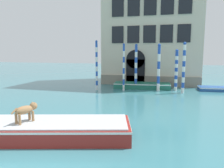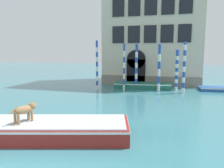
{
  "view_description": "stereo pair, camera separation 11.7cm",
  "coord_description": "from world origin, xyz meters",
  "px_view_note": "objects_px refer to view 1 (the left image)",
  "views": [
    {
      "loc": [
        4.31,
        -3.57,
        3.49
      ],
      "look_at": [
        0.16,
        11.5,
        1.2
      ],
      "focal_mm": 35.0,
      "sensor_mm": 36.0,
      "label": 1
    },
    {
      "loc": [
        4.42,
        -3.54,
        3.49
      ],
      "look_at": [
        0.16,
        11.5,
        1.2
      ],
      "focal_mm": 35.0,
      "sensor_mm": 36.0,
      "label": 2
    }
  ],
  "objects_px": {
    "boat_moored_near_palazzo": "(142,85)",
    "mooring_pole_3": "(97,65)",
    "mooring_pole_0": "(136,67)",
    "dog_on_deck": "(26,110)",
    "mooring_pole_4": "(159,67)",
    "mooring_pole_5": "(124,67)",
    "boat_foreground": "(34,129)",
    "mooring_pole_2": "(176,70)",
    "mooring_pole_1": "(184,68)"
  },
  "relations": [
    {
      "from": "boat_foreground",
      "to": "mooring_pole_5",
      "type": "bearing_deg",
      "value": 68.85
    },
    {
      "from": "mooring_pole_1",
      "to": "mooring_pole_3",
      "type": "xyz_separation_m",
      "value": [
        -7.63,
        -0.52,
        0.1
      ]
    },
    {
      "from": "mooring_pole_1",
      "to": "dog_on_deck",
      "type": "bearing_deg",
      "value": -118.22
    },
    {
      "from": "boat_moored_near_palazzo",
      "to": "mooring_pole_5",
      "type": "bearing_deg",
      "value": -138.04
    },
    {
      "from": "boat_foreground",
      "to": "mooring_pole_4",
      "type": "xyz_separation_m",
      "value": [
        4.22,
        12.61,
        1.77
      ]
    },
    {
      "from": "boat_foreground",
      "to": "boat_moored_near_palazzo",
      "type": "xyz_separation_m",
      "value": [
        2.62,
        13.58,
        -0.09
      ]
    },
    {
      "from": "boat_moored_near_palazzo",
      "to": "mooring_pole_3",
      "type": "bearing_deg",
      "value": -157.1
    },
    {
      "from": "mooring_pole_0",
      "to": "mooring_pole_4",
      "type": "bearing_deg",
      "value": -10.04
    },
    {
      "from": "mooring_pole_1",
      "to": "mooring_pole_4",
      "type": "height_order",
      "value": "mooring_pole_1"
    },
    {
      "from": "boat_moored_near_palazzo",
      "to": "mooring_pole_5",
      "type": "relative_size",
      "value": 1.29
    },
    {
      "from": "boat_moored_near_palazzo",
      "to": "mooring_pole_5",
      "type": "xyz_separation_m",
      "value": [
        -1.49,
        -1.58,
        1.87
      ]
    },
    {
      "from": "boat_moored_near_palazzo",
      "to": "mooring_pole_0",
      "type": "relative_size",
      "value": 1.29
    },
    {
      "from": "mooring_pole_4",
      "to": "boat_foreground",
      "type": "bearing_deg",
      "value": -108.5
    },
    {
      "from": "dog_on_deck",
      "to": "boat_foreground",
      "type": "bearing_deg",
      "value": -36.52
    },
    {
      "from": "boat_foreground",
      "to": "mooring_pole_3",
      "type": "height_order",
      "value": "mooring_pole_3"
    },
    {
      "from": "mooring_pole_2",
      "to": "mooring_pole_4",
      "type": "xyz_separation_m",
      "value": [
        -1.54,
        -0.59,
        0.25
      ]
    },
    {
      "from": "mooring_pole_0",
      "to": "mooring_pole_4",
      "type": "height_order",
      "value": "mooring_pole_0"
    },
    {
      "from": "mooring_pole_3",
      "to": "boat_foreground",
      "type": "bearing_deg",
      "value": -83.56
    },
    {
      "from": "mooring_pole_2",
      "to": "boat_foreground",
      "type": "bearing_deg",
      "value": -113.57
    },
    {
      "from": "boat_foreground",
      "to": "mooring_pole_4",
      "type": "relative_size",
      "value": 1.93
    },
    {
      "from": "dog_on_deck",
      "to": "mooring_pole_0",
      "type": "relative_size",
      "value": 0.26
    },
    {
      "from": "mooring_pole_4",
      "to": "mooring_pole_5",
      "type": "bearing_deg",
      "value": -168.77
    },
    {
      "from": "mooring_pole_2",
      "to": "mooring_pole_1",
      "type": "bearing_deg",
      "value": -63.5
    },
    {
      "from": "boat_foreground",
      "to": "mooring_pole_3",
      "type": "xyz_separation_m",
      "value": [
        -1.3,
        11.52,
        1.92
      ]
    },
    {
      "from": "mooring_pole_0",
      "to": "mooring_pole_5",
      "type": "relative_size",
      "value": 0.99
    },
    {
      "from": "boat_foreground",
      "to": "mooring_pole_3",
      "type": "relative_size",
      "value": 1.8
    },
    {
      "from": "mooring_pole_0",
      "to": "mooring_pole_1",
      "type": "relative_size",
      "value": 0.98
    },
    {
      "from": "mooring_pole_2",
      "to": "mooring_pole_4",
      "type": "bearing_deg",
      "value": -159.14
    },
    {
      "from": "boat_foreground",
      "to": "mooring_pole_1",
      "type": "bearing_deg",
      "value": 46.52
    },
    {
      "from": "mooring_pole_0",
      "to": "dog_on_deck",
      "type": "bearing_deg",
      "value": -99.95
    },
    {
      "from": "dog_on_deck",
      "to": "mooring_pole_4",
      "type": "xyz_separation_m",
      "value": [
        4.42,
        12.75,
        0.94
      ]
    },
    {
      "from": "mooring_pole_0",
      "to": "mooring_pole_3",
      "type": "height_order",
      "value": "mooring_pole_3"
    },
    {
      "from": "mooring_pole_2",
      "to": "mooring_pole_3",
      "type": "height_order",
      "value": "mooring_pole_3"
    },
    {
      "from": "boat_foreground",
      "to": "mooring_pole_4",
      "type": "distance_m",
      "value": 13.41
    },
    {
      "from": "boat_foreground",
      "to": "mooring_pole_2",
      "type": "relative_size",
      "value": 2.18
    },
    {
      "from": "boat_moored_near_palazzo",
      "to": "mooring_pole_4",
      "type": "distance_m",
      "value": 2.64
    },
    {
      "from": "mooring_pole_0",
      "to": "mooring_pole_2",
      "type": "height_order",
      "value": "mooring_pole_0"
    },
    {
      "from": "mooring_pole_4",
      "to": "mooring_pole_5",
      "type": "height_order",
      "value": "mooring_pole_5"
    },
    {
      "from": "mooring_pole_3",
      "to": "mooring_pole_5",
      "type": "bearing_deg",
      "value": 11.13
    },
    {
      "from": "boat_moored_near_palazzo",
      "to": "mooring_pole_2",
      "type": "xyz_separation_m",
      "value": [
        3.13,
        -0.39,
        1.62
      ]
    },
    {
      "from": "boat_foreground",
      "to": "dog_on_deck",
      "type": "relative_size",
      "value": 7.34
    },
    {
      "from": "boat_foreground",
      "to": "dog_on_deck",
      "type": "distance_m",
      "value": 0.86
    },
    {
      "from": "dog_on_deck",
      "to": "mooring_pole_1",
      "type": "distance_m",
      "value": 13.86
    },
    {
      "from": "mooring_pole_2",
      "to": "mooring_pole_5",
      "type": "relative_size",
      "value": 0.88
    },
    {
      "from": "boat_moored_near_palazzo",
      "to": "mooring_pole_0",
      "type": "height_order",
      "value": "mooring_pole_0"
    },
    {
      "from": "boat_foreground",
      "to": "mooring_pole_4",
      "type": "height_order",
      "value": "mooring_pole_4"
    },
    {
      "from": "mooring_pole_1",
      "to": "mooring_pole_2",
      "type": "distance_m",
      "value": 1.33
    },
    {
      "from": "dog_on_deck",
      "to": "mooring_pole_5",
      "type": "height_order",
      "value": "mooring_pole_5"
    },
    {
      "from": "dog_on_deck",
      "to": "mooring_pole_0",
      "type": "distance_m",
      "value": 13.36
    },
    {
      "from": "mooring_pole_0",
      "to": "mooring_pole_4",
      "type": "xyz_separation_m",
      "value": [
        2.12,
        -0.38,
        -0.0
      ]
    }
  ]
}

